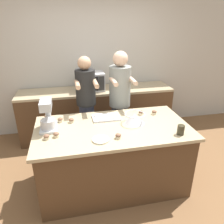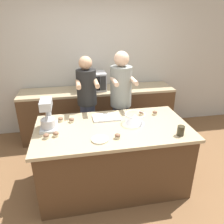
{
  "view_description": "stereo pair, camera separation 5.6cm",
  "coord_description": "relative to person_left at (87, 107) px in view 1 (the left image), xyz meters",
  "views": [
    {
      "loc": [
        -0.51,
        -2.36,
        2.15
      ],
      "look_at": [
        0.0,
        0.05,
        1.06
      ],
      "focal_mm": 35.0,
      "sensor_mm": 36.0,
      "label": 1
    },
    {
      "loc": [
        -0.46,
        -2.37,
        2.15
      ],
      "look_at": [
        0.0,
        0.05,
        1.06
      ],
      "focal_mm": 35.0,
      "sensor_mm": 36.0,
      "label": 2
    }
  ],
  "objects": [
    {
      "name": "cupcake_0",
      "position": [
        -0.25,
        -0.5,
        0.04
      ],
      "size": [
        0.07,
        0.07,
        0.06
      ],
      "color": "beige",
      "rests_on": "island_counter"
    },
    {
      "name": "cupcake_3",
      "position": [
        0.72,
        -0.45,
        0.04
      ],
      "size": [
        0.07,
        0.07,
        0.06
      ],
      "color": "beige",
      "rests_on": "island_counter"
    },
    {
      "name": "cupcake_6",
      "position": [
        0.25,
        -1.01,
        0.04
      ],
      "size": [
        0.07,
        0.07,
        0.06
      ],
      "color": "beige",
      "rests_on": "island_counter"
    },
    {
      "name": "mixing_bowl",
      "position": [
        0.55,
        -0.68,
        0.08
      ],
      "size": [
        0.26,
        0.26,
        0.13
      ],
      "color": "#BCBCC1",
      "rests_on": "island_counter"
    },
    {
      "name": "person_left",
      "position": [
        0.0,
        0.0,
        0.0
      ],
      "size": [
        0.31,
        0.49,
        1.64
      ],
      "color": "#33384C",
      "rests_on": "ground_plane"
    },
    {
      "name": "cupcake_2",
      "position": [
        -0.43,
        -0.84,
        0.04
      ],
      "size": [
        0.07,
        0.07,
        0.06
      ],
      "color": "beige",
      "rests_on": "island_counter"
    },
    {
      "name": "cupcake_4",
      "position": [
        -0.56,
        -0.33,
        0.04
      ],
      "size": [
        0.07,
        0.07,
        0.06
      ],
      "color": "beige",
      "rests_on": "island_counter"
    },
    {
      "name": "back_wall",
      "position": [
        0.25,
        1.07,
        0.48
      ],
      "size": [
        10.0,
        0.06,
        2.7
      ],
      "color": "#B2ADA3",
      "rests_on": "ground_plane"
    },
    {
      "name": "ground_plane",
      "position": [
        0.25,
        -0.73,
        -0.87
      ],
      "size": [
        16.0,
        16.0,
        0.0
      ],
      "primitive_type": "plane",
      "color": "brown"
    },
    {
      "name": "cupcake_5",
      "position": [
        -0.54,
        -0.86,
        0.04
      ],
      "size": [
        0.07,
        0.07,
        0.06
      ],
      "color": "beige",
      "rests_on": "island_counter"
    },
    {
      "name": "cupcake_1",
      "position": [
        -0.39,
        -0.45,
        0.04
      ],
      "size": [
        0.07,
        0.07,
        0.06
      ],
      "color": "beige",
      "rests_on": "island_counter"
    },
    {
      "name": "stand_mixer",
      "position": [
        -0.52,
        -0.62,
        0.17
      ],
      "size": [
        0.2,
        0.3,
        0.38
      ],
      "color": "#B2B7BC",
      "rests_on": "island_counter"
    },
    {
      "name": "back_counter",
      "position": [
        0.25,
        0.72,
        -0.42
      ],
      "size": [
        2.8,
        0.6,
        0.91
      ],
      "color": "#4C331E",
      "rests_on": "ground_plane"
    },
    {
      "name": "cupcake_7",
      "position": [
        0.9,
        -0.48,
        0.04
      ],
      "size": [
        0.07,
        0.07,
        0.06
      ],
      "color": "beige",
      "rests_on": "island_counter"
    },
    {
      "name": "microwave_oven",
      "position": [
        0.15,
        0.72,
        0.2
      ],
      "size": [
        0.49,
        0.34,
        0.32
      ],
      "color": "#B7B7BC",
      "rests_on": "back_counter"
    },
    {
      "name": "drinking_glass",
      "position": [
        0.98,
        -1.07,
        0.07
      ],
      "size": [
        0.08,
        0.08,
        0.12
      ],
      "color": "#332D1E",
      "rests_on": "island_counter"
    },
    {
      "name": "baking_tray",
      "position": [
        0.22,
        -0.47,
        0.03
      ],
      "size": [
        0.37,
        0.22,
        0.04
      ],
      "color": "silver",
      "rests_on": "island_counter"
    },
    {
      "name": "island_counter",
      "position": [
        0.25,
        -0.73,
        -0.43
      ],
      "size": [
        1.92,
        1.01,
        0.88
      ],
      "color": "#4C331E",
      "rests_on": "ground_plane"
    },
    {
      "name": "small_plate",
      "position": [
        0.05,
        -1.01,
        0.02
      ],
      "size": [
        0.19,
        0.19,
        0.02
      ],
      "color": "beige",
      "rests_on": "island_counter"
    },
    {
      "name": "person_right",
      "position": [
        0.52,
        0.0,
        0.02
      ],
      "size": [
        0.34,
        0.5,
        1.69
      ],
      "color": "#33384C",
      "rests_on": "ground_plane"
    }
  ]
}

